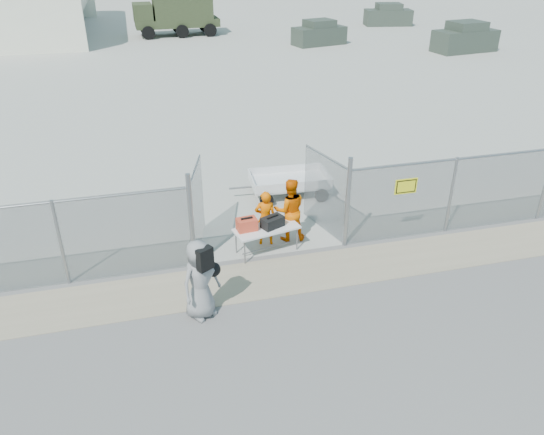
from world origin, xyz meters
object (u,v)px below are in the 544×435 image
object	(u,v)px
folding_table	(267,240)
security_worker_right	(290,210)
visitor	(200,280)
security_worker_left	(265,218)
utility_trailer	(289,184)

from	to	relation	value
folding_table	security_worker_right	size ratio (longest dim) A/B	0.95
visitor	security_worker_right	bearing A→B (deg)	12.94
security_worker_left	security_worker_right	bearing A→B (deg)	-162.01
security_worker_left	utility_trailer	bearing A→B (deg)	-107.27
folding_table	security_worker_right	distance (m)	1.04
security_worker_left	utility_trailer	distance (m)	3.14
security_worker_left	folding_table	bearing A→B (deg)	91.06
security_worker_left	security_worker_right	distance (m)	0.70
visitor	utility_trailer	size ratio (longest dim) A/B	0.58
folding_table	security_worker_left	distance (m)	0.59
folding_table	visitor	distance (m)	2.99
folding_table	security_worker_left	world-z (taller)	security_worker_left
visitor	security_worker_left	bearing A→B (deg)	20.17
utility_trailer	visitor	bearing A→B (deg)	-120.48
security_worker_right	utility_trailer	bearing A→B (deg)	-99.76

